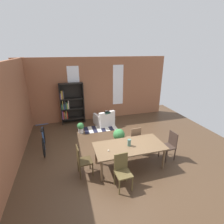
{
  "coord_description": "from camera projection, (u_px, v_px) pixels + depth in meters",
  "views": [
    {
      "loc": [
        -1.61,
        -4.68,
        3.47
      ],
      "look_at": [
        0.16,
        1.39,
        1.12
      ],
      "focal_mm": 26.91,
      "sensor_mm": 36.0,
      "label": 1
    }
  ],
  "objects": [
    {
      "name": "potted_plant_corner",
      "position": [
        81.0,
        127.0,
        7.39
      ],
      "size": [
        0.3,
        0.3,
        0.47
      ],
      "color": "silver",
      "rests_on": "ground"
    },
    {
      "name": "dining_chair_far_right",
      "position": [
        134.0,
        138.0,
        5.97
      ],
      "size": [
        0.42,
        0.42,
        0.95
      ],
      "color": "brown",
      "rests_on": "ground"
    },
    {
      "name": "tealight_candle_0",
      "position": [
        108.0,
        151.0,
        4.82
      ],
      "size": [
        0.04,
        0.04,
        0.04
      ],
      "primitive_type": "cylinder",
      "color": "silver",
      "rests_on": "dining_table"
    },
    {
      "name": "dining_chair_head_left",
      "position": [
        82.0,
        160.0,
        4.8
      ],
      "size": [
        0.43,
        0.43,
        0.95
      ],
      "color": "#40321A",
      "rests_on": "ground"
    },
    {
      "name": "bookshelf_tall",
      "position": [
        70.0,
        104.0,
        8.18
      ],
      "size": [
        1.13,
        0.33,
        2.0
      ],
      "color": "black",
      "rests_on": "ground"
    },
    {
      "name": "dining_chair_near_left",
      "position": [
        122.0,
        170.0,
        4.39
      ],
      "size": [
        0.42,
        0.42,
        0.95
      ],
      "color": "brown",
      "rests_on": "ground"
    },
    {
      "name": "dining_chair_head_right",
      "position": [
        170.0,
        145.0,
        5.57
      ],
      "size": [
        0.43,
        0.43,
        0.95
      ],
      "color": "#392A23",
      "rests_on": "ground"
    },
    {
      "name": "striped_rug",
      "position": [
        101.0,
        128.0,
        7.87
      ],
      "size": [
        1.52,
        0.72,
        0.01
      ],
      "color": "#1E1E33",
      "rests_on": "ground"
    },
    {
      "name": "window_pane_0",
      "position": [
        74.0,
        88.0,
        8.15
      ],
      "size": [
        0.55,
        0.02,
        2.05
      ],
      "primitive_type": "cube",
      "color": "white"
    },
    {
      "name": "potted_plant_by_shelf",
      "position": [
        119.0,
        136.0,
        6.49
      ],
      "size": [
        0.45,
        0.45,
        0.62
      ],
      "color": "#333338",
      "rests_on": "ground"
    },
    {
      "name": "vase_on_table",
      "position": [
        129.0,
        143.0,
        5.07
      ],
      "size": [
        0.11,
        0.11,
        0.21
      ],
      "primitive_type": "cylinder",
      "color": "#4C7266",
      "rests_on": "dining_table"
    },
    {
      "name": "armchair_white",
      "position": [
        104.0,
        119.0,
        8.2
      ],
      "size": [
        0.98,
        0.98,
        0.75
      ],
      "color": "silver",
      "rests_on": "ground"
    },
    {
      "name": "dining_table",
      "position": [
        129.0,
        148.0,
        5.13
      ],
      "size": [
        2.14,
        1.02,
        0.73
      ],
      "color": "brown",
      "rests_on": "ground"
    },
    {
      "name": "window_pane_1",
      "position": [
        118.0,
        85.0,
        8.74
      ],
      "size": [
        0.55,
        0.02,
        2.05
      ],
      "primitive_type": "cube",
      "color": "white"
    },
    {
      "name": "left_wall_brick",
      "position": [
        2.0,
        126.0,
        4.43
      ],
      "size": [
        0.12,
        8.16,
        3.16
      ],
      "primitive_type": "cube",
      "color": "#995C3E",
      "rests_on": "ground"
    },
    {
      "name": "ground_plane",
      "position": [
        119.0,
        156.0,
        5.84
      ],
      "size": [
        9.3,
        9.3,
        0.0
      ],
      "primitive_type": "plane",
      "color": "#4B3624"
    },
    {
      "name": "bicycle_second",
      "position": [
        44.0,
        140.0,
        6.17
      ],
      "size": [
        0.44,
        1.63,
        0.88
      ],
      "color": "black",
      "rests_on": "ground"
    },
    {
      "name": "back_wall_brick",
      "position": [
        97.0,
        89.0,
        8.56
      ],
      "size": [
        7.42,
        0.12,
        3.16
      ],
      "primitive_type": "cube",
      "color": "#995C3E",
      "rests_on": "ground"
    }
  ]
}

